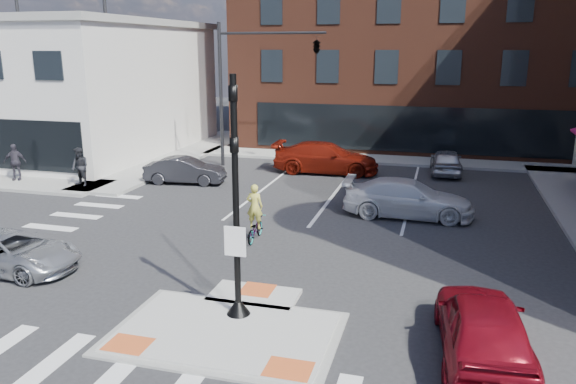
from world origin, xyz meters
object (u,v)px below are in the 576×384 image
(white_pickup, at_px, (408,198))
(pedestrian_b, at_px, (15,162))
(bg_car_dark, at_px, (185,170))
(pedestrian_a, at_px, (80,167))
(red_sedan, at_px, (483,327))
(bg_car_red, at_px, (326,158))
(bg_car_silver, at_px, (446,161))
(silver_suv, at_px, (11,252))
(cyclist, at_px, (255,222))

(white_pickup, distance_m, pedestrian_b, 19.49)
(white_pickup, relative_size, pedestrian_b, 2.82)
(white_pickup, xyz_separation_m, bg_car_dark, (-11.20, 2.84, -0.09))
(pedestrian_a, bearing_deg, red_sedan, -15.08)
(white_pickup, xyz_separation_m, pedestrian_b, (-19.47, 0.63, 0.32))
(bg_car_dark, height_order, pedestrian_a, pedestrian_a)
(red_sedan, height_order, white_pickup, red_sedan)
(bg_car_red, bearing_deg, pedestrian_b, 111.74)
(bg_car_silver, relative_size, pedestrian_a, 2.13)
(pedestrian_a, bearing_deg, bg_car_dark, 45.58)
(pedestrian_b, bearing_deg, bg_car_red, 1.04)
(silver_suv, xyz_separation_m, white_pickup, (11.34, 9.05, 0.15))
(white_pickup, distance_m, bg_car_silver, 8.70)
(bg_car_red, bearing_deg, cyclist, 176.94)
(silver_suv, bearing_deg, bg_car_dark, 1.00)
(white_pickup, height_order, pedestrian_b, pedestrian_b)
(silver_suv, bearing_deg, red_sedan, -94.57)
(cyclist, distance_m, pedestrian_a, 11.58)
(cyclist, xyz_separation_m, pedestrian_a, (-10.52, 4.83, 0.39))
(cyclist, bearing_deg, bg_car_dark, -51.46)
(silver_suv, distance_m, bg_car_silver, 21.79)
(red_sedan, xyz_separation_m, pedestrian_a, (-17.85, 10.96, 0.30))
(white_pickup, relative_size, cyclist, 2.52)
(bg_car_dark, height_order, cyclist, cyclist)
(bg_car_silver, height_order, cyclist, cyclist)
(red_sedan, xyz_separation_m, pedestrian_b, (-21.77, 11.18, 0.29))
(silver_suv, bearing_deg, bg_car_red, -20.14)
(cyclist, bearing_deg, white_pickup, -140.59)
(cyclist, bearing_deg, pedestrian_a, -26.51)
(bg_car_dark, xyz_separation_m, pedestrian_b, (-8.27, -2.21, 0.41))
(cyclist, bearing_deg, red_sedan, 138.25)
(bg_car_silver, distance_m, pedestrian_b, 22.40)
(bg_car_silver, bearing_deg, white_pickup, 77.61)
(red_sedan, bearing_deg, cyclist, -44.12)
(white_pickup, distance_m, pedestrian_a, 15.56)
(red_sedan, xyz_separation_m, bg_car_dark, (-13.50, 13.39, -0.12))
(red_sedan, xyz_separation_m, bg_car_silver, (-0.83, 19.13, -0.10))
(red_sedan, height_order, cyclist, cyclist)
(white_pickup, bearing_deg, bg_car_red, 33.87)
(bg_car_dark, bearing_deg, white_pickup, -112.16)
(white_pickup, bearing_deg, cyclist, 130.77)
(white_pickup, bearing_deg, bg_car_silver, -10.18)
(white_pickup, relative_size, bg_car_silver, 1.30)
(cyclist, relative_size, pedestrian_a, 1.10)
(bg_car_red, bearing_deg, bg_car_silver, -79.22)
(silver_suv, distance_m, cyclist, 7.83)
(red_sedan, relative_size, bg_car_dark, 1.15)
(bg_car_red, distance_m, pedestrian_a, 12.62)
(silver_suv, height_order, red_sedan, red_sedan)
(red_sedan, distance_m, white_pickup, 10.80)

